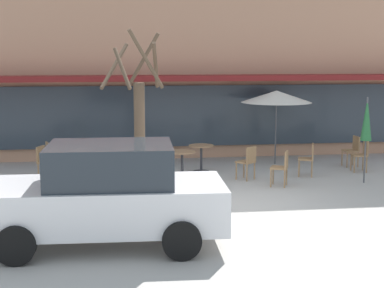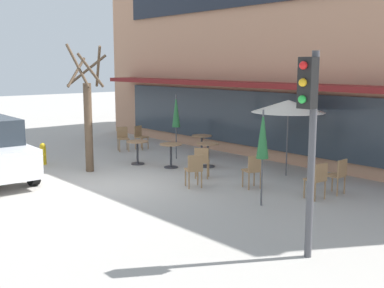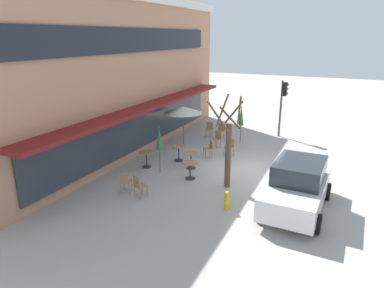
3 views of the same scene
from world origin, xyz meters
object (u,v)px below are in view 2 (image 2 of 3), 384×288
(cafe_table_by_tree, at_px, (202,142))
(cafe_chair_6, at_px, (123,137))
(cafe_chair_1, at_px, (140,135))
(cafe_chair_3, at_px, (194,168))
(cafe_chair_5, at_px, (253,169))
(patio_umbrella_corner_open, at_px, (288,106))
(cafe_chair_2, at_px, (338,174))
(cafe_table_streetside, at_px, (171,151))
(street_tree, at_px, (88,115))
(cafe_table_near_wall, at_px, (137,149))
(patio_umbrella_cream_folded, at_px, (263,135))
(cafe_table_mid_patio, at_px, (208,151))
(traffic_light_pole, at_px, (309,121))
(cafe_chair_4, at_px, (317,178))
(fire_hydrant, at_px, (43,154))
(patio_umbrella_green_folded, at_px, (176,111))
(cafe_chair_0, at_px, (202,160))

(cafe_table_by_tree, distance_m, cafe_chair_6, 3.17)
(cafe_chair_1, bearing_deg, cafe_chair_3, -21.55)
(cafe_chair_1, height_order, cafe_chair_5, same)
(patio_umbrella_corner_open, bearing_deg, cafe_chair_2, -17.76)
(cafe_table_streetside, xyz_separation_m, cafe_chair_3, (2.37, -1.09, 0.01))
(patio_umbrella_corner_open, xyz_separation_m, cafe_chair_2, (2.14, -0.69, -1.50))
(cafe_table_by_tree, bearing_deg, patio_umbrella_corner_open, -1.08)
(cafe_chair_5, bearing_deg, cafe_table_streetside, -179.79)
(street_tree, bearing_deg, cafe_chair_6, 131.22)
(cafe_table_near_wall, xyz_separation_m, cafe_chair_2, (6.31, 1.68, 0.01))
(patio_umbrella_cream_folded, xyz_separation_m, cafe_chair_5, (-1.15, 0.98, -1.10))
(cafe_table_streetside, distance_m, patio_umbrella_corner_open, 3.87)
(cafe_table_streetside, height_order, patio_umbrella_cream_folded, patio_umbrella_cream_folded)
(cafe_table_mid_patio, distance_m, cafe_chair_2, 4.53)
(cafe_table_streetside, distance_m, traffic_light_pole, 7.80)
(patio_umbrella_cream_folded, height_order, cafe_chair_4, patio_umbrella_cream_folded)
(cafe_table_streetside, distance_m, fire_hydrant, 4.18)
(cafe_table_mid_patio, height_order, patio_umbrella_green_folded, patio_umbrella_green_folded)
(cafe_chair_1, bearing_deg, fire_hydrant, -84.69)
(cafe_chair_3, height_order, fire_hydrant, cafe_chair_3)
(cafe_chair_1, height_order, traffic_light_pole, traffic_light_pole)
(patio_umbrella_cream_folded, bearing_deg, cafe_table_near_wall, 175.16)
(cafe_chair_0, distance_m, cafe_chair_5, 1.74)
(cafe_chair_0, bearing_deg, patio_umbrella_green_folded, 155.05)
(cafe_table_mid_patio, xyz_separation_m, street_tree, (-1.86, -3.15, 1.19))
(cafe_table_streetside, bearing_deg, cafe_chair_5, 0.21)
(patio_umbrella_cream_folded, bearing_deg, traffic_light_pole, -35.36)
(cafe_chair_2, relative_size, street_tree, 0.23)
(cafe_table_by_tree, bearing_deg, traffic_light_pole, -30.96)
(cafe_table_near_wall, relative_size, cafe_chair_5, 0.85)
(traffic_light_pole, bearing_deg, patio_umbrella_cream_folded, 144.64)
(cafe_chair_6, relative_size, traffic_light_pole, 0.26)
(patio_umbrella_green_folded, height_order, cafe_chair_2, patio_umbrella_green_folded)
(patio_umbrella_green_folded, height_order, street_tree, street_tree)
(cafe_chair_1, relative_size, cafe_chair_4, 1.00)
(patio_umbrella_cream_folded, distance_m, cafe_chair_6, 8.35)
(cafe_chair_4, xyz_separation_m, cafe_chair_5, (-1.68, -0.40, 0.00))
(cafe_table_mid_patio, bearing_deg, cafe_chair_2, 2.82)
(cafe_chair_4, bearing_deg, cafe_chair_3, -151.27)
(cafe_table_near_wall, bearing_deg, cafe_chair_1, 143.78)
(cafe_chair_0, height_order, traffic_light_pole, traffic_light_pole)
(cafe_table_near_wall, xyz_separation_m, cafe_chair_0, (2.84, 0.26, 0.01))
(patio_umbrella_corner_open, height_order, cafe_chair_1, patio_umbrella_corner_open)
(cafe_table_mid_patio, xyz_separation_m, cafe_chair_2, (4.52, 0.22, 0.01))
(patio_umbrella_green_folded, relative_size, cafe_chair_1, 2.47)
(cafe_table_mid_patio, xyz_separation_m, cafe_chair_6, (-4.22, -0.46, 0.01))
(street_tree, distance_m, traffic_light_pole, 8.33)
(cafe_table_near_wall, distance_m, fire_hydrant, 3.05)
(cafe_table_streetside, height_order, cafe_chair_0, cafe_chair_0)
(cafe_table_near_wall, relative_size, cafe_chair_0, 0.85)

